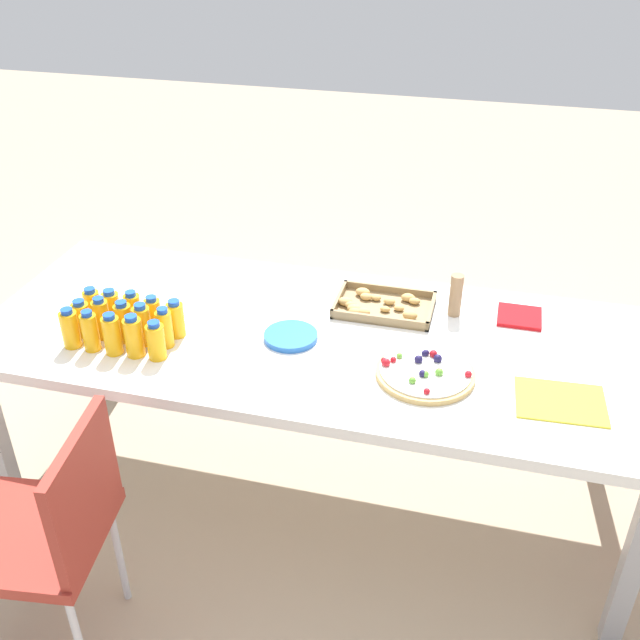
{
  "coord_description": "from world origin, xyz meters",
  "views": [
    {
      "loc": [
        0.54,
        -2.01,
        2.08
      ],
      "look_at": [
        0.0,
        0.06,
        0.77
      ],
      "focal_mm": 40.97,
      "sensor_mm": 36.0,
      "label": 1
    }
  ],
  "objects_px": {
    "chair_near_left": "(53,526)",
    "plate_stack": "(291,336)",
    "juice_bottle_4": "(156,341)",
    "napkin_stack": "(519,317)",
    "juice_bottle_1": "(90,332)",
    "juice_bottle_9": "(165,328)",
    "juice_bottle_14": "(176,319)",
    "juice_bottle_2": "(112,335)",
    "snack_tray": "(381,306)",
    "paper_folder": "(561,401)",
    "juice_bottle_11": "(112,309)",
    "juice_bottle_6": "(102,319)",
    "juice_bottle_10": "(93,307)",
    "juice_bottle_3": "(134,337)",
    "cardboard_tube": "(456,295)",
    "juice_bottle_0": "(70,329)",
    "juice_bottle_7": "(124,322)",
    "party_table": "(315,348)",
    "juice_bottle_12": "(133,311)",
    "juice_bottle_13": "(153,315)",
    "juice_bottle_8": "(143,325)",
    "fruit_pizza": "(425,372)",
    "juice_bottle_5": "(82,319)"
  },
  "relations": [
    {
      "from": "juice_bottle_3",
      "to": "paper_folder",
      "type": "xyz_separation_m",
      "value": [
        1.32,
        0.08,
        -0.07
      ]
    },
    {
      "from": "juice_bottle_0",
      "to": "juice_bottle_7",
      "type": "xyz_separation_m",
      "value": [
        0.15,
        0.08,
        0.0
      ]
    },
    {
      "from": "juice_bottle_8",
      "to": "juice_bottle_6",
      "type": "bearing_deg",
      "value": 179.16
    },
    {
      "from": "juice_bottle_4",
      "to": "juice_bottle_11",
      "type": "xyz_separation_m",
      "value": [
        -0.23,
        0.14,
        0.0
      ]
    },
    {
      "from": "juice_bottle_9",
      "to": "juice_bottle_14",
      "type": "bearing_deg",
      "value": 82.77
    },
    {
      "from": "fruit_pizza",
      "to": "party_table",
      "type": "bearing_deg",
      "value": 159.3
    },
    {
      "from": "juice_bottle_1",
      "to": "juice_bottle_3",
      "type": "bearing_deg",
      "value": 2.06
    },
    {
      "from": "fruit_pizza",
      "to": "juice_bottle_7",
      "type": "bearing_deg",
      "value": -177.48
    },
    {
      "from": "party_table",
      "to": "juice_bottle_7",
      "type": "xyz_separation_m",
      "value": [
        -0.6,
        -0.19,
        0.13
      ]
    },
    {
      "from": "chair_near_left",
      "to": "napkin_stack",
      "type": "relative_size",
      "value": 5.53
    },
    {
      "from": "snack_tray",
      "to": "cardboard_tube",
      "type": "xyz_separation_m",
      "value": [
        0.26,
        0.03,
        0.06
      ]
    },
    {
      "from": "juice_bottle_0",
      "to": "juice_bottle_12",
      "type": "height_order",
      "value": "juice_bottle_12"
    },
    {
      "from": "juice_bottle_8",
      "to": "juice_bottle_10",
      "type": "bearing_deg",
      "value": 161.47
    },
    {
      "from": "juice_bottle_1",
      "to": "juice_bottle_4",
      "type": "height_order",
      "value": "juice_bottle_1"
    },
    {
      "from": "juice_bottle_8",
      "to": "juice_bottle_12",
      "type": "distance_m",
      "value": 0.1
    },
    {
      "from": "napkin_stack",
      "to": "snack_tray",
      "type": "bearing_deg",
      "value": -173.0
    },
    {
      "from": "juice_bottle_14",
      "to": "snack_tray",
      "type": "height_order",
      "value": "juice_bottle_14"
    },
    {
      "from": "juice_bottle_11",
      "to": "paper_folder",
      "type": "xyz_separation_m",
      "value": [
        1.48,
        -0.06,
        -0.06
      ]
    },
    {
      "from": "juice_bottle_9",
      "to": "juice_bottle_10",
      "type": "height_order",
      "value": "juice_bottle_9"
    },
    {
      "from": "juice_bottle_0",
      "to": "juice_bottle_12",
      "type": "relative_size",
      "value": 0.97
    },
    {
      "from": "juice_bottle_10",
      "to": "cardboard_tube",
      "type": "relative_size",
      "value": 0.87
    },
    {
      "from": "juice_bottle_4",
      "to": "napkin_stack",
      "type": "bearing_deg",
      "value": 25.65
    },
    {
      "from": "juice_bottle_12",
      "to": "juice_bottle_3",
      "type": "bearing_deg",
      "value": -62.58
    },
    {
      "from": "juice_bottle_14",
      "to": "plate_stack",
      "type": "distance_m",
      "value": 0.39
    },
    {
      "from": "juice_bottle_6",
      "to": "juice_bottle_13",
      "type": "relative_size",
      "value": 1.09
    },
    {
      "from": "juice_bottle_2",
      "to": "napkin_stack",
      "type": "bearing_deg",
      "value": 23.33
    },
    {
      "from": "paper_folder",
      "to": "juice_bottle_3",
      "type": "bearing_deg",
      "value": -176.38
    },
    {
      "from": "chair_near_left",
      "to": "plate_stack",
      "type": "relative_size",
      "value": 4.6
    },
    {
      "from": "juice_bottle_6",
      "to": "juice_bottle_10",
      "type": "relative_size",
      "value": 1.1
    },
    {
      "from": "chair_near_left",
      "to": "paper_folder",
      "type": "xyz_separation_m",
      "value": [
        1.36,
        0.61,
        0.25
      ]
    },
    {
      "from": "juice_bottle_11",
      "to": "paper_folder",
      "type": "relative_size",
      "value": 0.54
    },
    {
      "from": "juice_bottle_6",
      "to": "snack_tray",
      "type": "height_order",
      "value": "juice_bottle_6"
    },
    {
      "from": "chair_near_left",
      "to": "juice_bottle_3",
      "type": "bearing_deg",
      "value": -11.08
    },
    {
      "from": "juice_bottle_3",
      "to": "cardboard_tube",
      "type": "xyz_separation_m",
      "value": [
        0.97,
        0.51,
        0.01
      ]
    },
    {
      "from": "juice_bottle_0",
      "to": "juice_bottle_11",
      "type": "xyz_separation_m",
      "value": [
        0.07,
        0.15,
        -0.0
      ]
    },
    {
      "from": "juice_bottle_13",
      "to": "fruit_pizza",
      "type": "bearing_deg",
      "value": -1.59
    },
    {
      "from": "chair_near_left",
      "to": "juice_bottle_11",
      "type": "bearing_deg",
      "value": 2.83
    },
    {
      "from": "juice_bottle_6",
      "to": "paper_folder",
      "type": "distance_m",
      "value": 1.48
    },
    {
      "from": "juice_bottle_0",
      "to": "juice_bottle_9",
      "type": "height_order",
      "value": "juice_bottle_9"
    },
    {
      "from": "juice_bottle_0",
      "to": "juice_bottle_4",
      "type": "bearing_deg",
      "value": 1.24
    },
    {
      "from": "juice_bottle_2",
      "to": "plate_stack",
      "type": "relative_size",
      "value": 0.81
    },
    {
      "from": "juice_bottle_10",
      "to": "juice_bottle_11",
      "type": "xyz_separation_m",
      "value": [
        0.07,
        -0.0,
        0.0
      ]
    },
    {
      "from": "snack_tray",
      "to": "juice_bottle_0",
      "type": "bearing_deg",
      "value": -152.68
    },
    {
      "from": "party_table",
      "to": "juice_bottle_10",
      "type": "relative_size",
      "value": 16.85
    },
    {
      "from": "juice_bottle_0",
      "to": "juice_bottle_5",
      "type": "distance_m",
      "value": 0.07
    },
    {
      "from": "juice_bottle_4",
      "to": "cardboard_tube",
      "type": "xyz_separation_m",
      "value": [
        0.9,
        0.51,
        0.02
      ]
    },
    {
      "from": "juice_bottle_6",
      "to": "juice_bottle_12",
      "type": "bearing_deg",
      "value": 42.97
    },
    {
      "from": "party_table",
      "to": "chair_near_left",
      "type": "height_order",
      "value": "chair_near_left"
    },
    {
      "from": "juice_bottle_4",
      "to": "napkin_stack",
      "type": "height_order",
      "value": "juice_bottle_4"
    },
    {
      "from": "juice_bottle_8",
      "to": "juice_bottle_12",
      "type": "relative_size",
      "value": 1.03
    }
  ]
}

